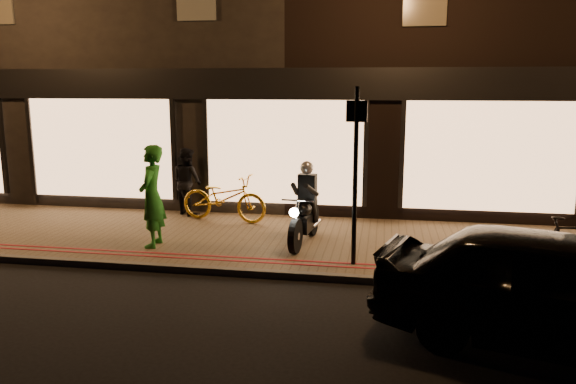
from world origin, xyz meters
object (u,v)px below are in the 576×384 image
Objects in this scene: motorcycle at (305,212)px; person_green at (152,196)px; sign_post at (355,167)px; bicycle_gold at (224,198)px; parked_car at (557,289)px.

motorcycle is 2.91m from person_green.
sign_post is 4.14m from bicycle_gold.
parked_car is at bearing -38.55° from motorcycle.
person_green is at bearing -159.82° from motorcycle.
sign_post is 1.49× the size of bicycle_gold.
bicycle_gold is (-3.03, 2.57, -1.15)m from sign_post.
bicycle_gold is at bearing 151.07° from motorcycle.
parked_car is (2.56, -2.43, -1.05)m from sign_post.
parked_car reaches higher than bicycle_gold.
sign_post is 3.90m from person_green.
sign_post is at bearing 77.62° from person_green.
bicycle_gold is 0.46× the size of parked_car.
bicycle_gold is 7.50m from parked_car.
sign_post is 3.68m from parked_car.
parked_car is at bearing 60.02° from person_green.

